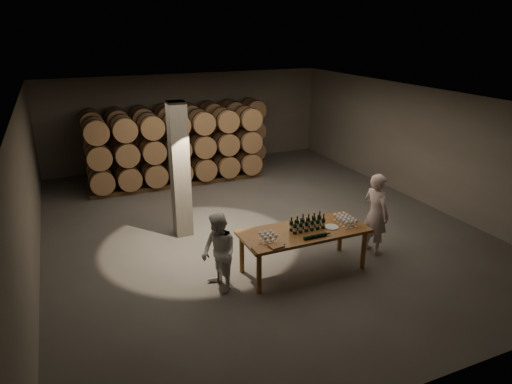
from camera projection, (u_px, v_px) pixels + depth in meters
name	position (u px, v px, depth m)	size (l,w,h in m)	color
room	(180.00, 171.00, 10.55)	(12.00, 12.00, 12.00)	#504D4B
tasting_table	(304.00, 235.00, 9.19)	(2.60, 1.10, 0.90)	brown
barrel_stack_back	(178.00, 137.00, 15.45)	(6.26, 0.95, 2.31)	#50361B
barrel_stack_front	(177.00, 148.00, 14.10)	(5.48, 0.95, 2.31)	#50361B
bottle_cluster	(307.00, 224.00, 9.15)	(0.73, 0.23, 0.32)	black
lying_bottles	(316.00, 236.00, 8.82)	(0.59, 0.07, 0.07)	black
glass_cluster_left	(268.00, 235.00, 8.69)	(0.30, 0.30, 0.16)	silver
glass_cluster_right	(346.00, 218.00, 9.43)	(0.30, 0.52, 0.16)	silver
plate	(331.00, 227.00, 9.28)	(0.29, 0.29, 0.02)	silver
notebook_near	(276.00, 246.00, 8.47)	(0.26, 0.21, 0.03)	brown
notebook_corner	(260.00, 250.00, 8.33)	(0.23, 0.30, 0.03)	brown
pen	(283.00, 245.00, 8.53)	(0.01, 0.01, 0.14)	black
stool	(224.00, 262.00, 8.81)	(0.34, 0.34, 0.57)	#50361B
person_man	(376.00, 214.00, 9.92)	(0.67, 0.44, 1.83)	beige
person_woman	(219.00, 253.00, 8.50)	(0.76, 0.59, 1.56)	white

